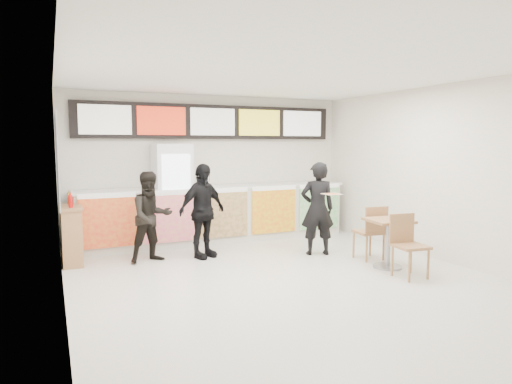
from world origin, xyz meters
TOP-DOWN VIEW (x-y plane):
  - floor at (0.00, 0.00)m, footprint 7.00×7.00m
  - ceiling at (0.00, 0.00)m, footprint 7.00×7.00m
  - wall_back at (0.00, 3.50)m, footprint 6.00×0.00m
  - wall_left at (-3.00, 0.00)m, footprint 0.00×7.00m
  - wall_right at (3.00, 0.00)m, footprint 0.00×7.00m
  - service_counter at (0.00, 3.09)m, footprint 5.56×0.77m
  - menu_board at (0.00, 3.41)m, footprint 5.50×0.14m
  - drinks_fridge at (-0.93, 3.11)m, footprint 0.70×0.67m
  - mirror_panel at (-2.99, 2.45)m, footprint 0.01×2.00m
  - customer_main at (1.26, 1.29)m, footprint 0.70×0.56m
  - customer_left at (-1.57, 2.02)m, footprint 0.85×0.72m
  - customer_mid at (-0.70, 1.93)m, footprint 1.05×0.75m
  - pizza_slice at (1.26, 0.84)m, footprint 0.36×0.36m
  - cafe_table at (1.83, 0.06)m, footprint 0.71×1.66m
  - condiment_ledge at (-2.82, 2.46)m, footprint 0.35×0.87m

SIDE VIEW (x-z plane):
  - floor at x=0.00m, z-range 0.00..0.00m
  - condiment_ledge at x=-2.82m, z-range -0.08..1.08m
  - cafe_table at x=1.83m, z-range 0.08..1.02m
  - service_counter at x=0.00m, z-range 0.00..1.14m
  - customer_left at x=-1.57m, z-range 0.00..1.54m
  - customer_mid at x=-0.70m, z-range 0.00..1.66m
  - customer_main at x=1.26m, z-range 0.00..1.68m
  - drinks_fridge at x=-0.93m, z-range 0.00..2.00m
  - pizza_slice at x=1.26m, z-range 1.15..1.17m
  - wall_back at x=0.00m, z-range -1.50..4.50m
  - wall_left at x=-3.00m, z-range -2.00..5.00m
  - wall_right at x=3.00m, z-range -2.00..5.00m
  - mirror_panel at x=-2.99m, z-range 1.00..2.50m
  - menu_board at x=0.00m, z-range 2.10..2.80m
  - ceiling at x=0.00m, z-range 3.00..3.00m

